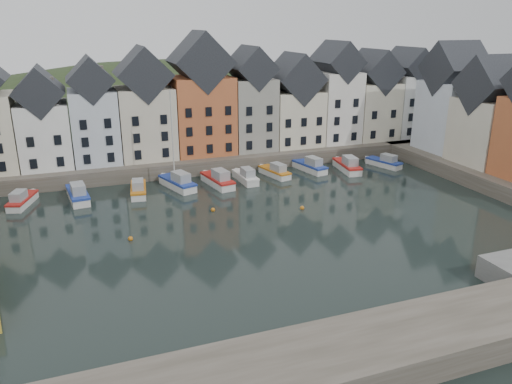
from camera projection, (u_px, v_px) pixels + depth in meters
ground at (270, 232)px, 52.15m from camera, size 260.00×260.00×0.00m
far_quay at (200, 155)px, 78.47m from camera, size 90.00×16.00×2.00m
near_wall at (252, 381)px, 29.02m from camera, size 50.00×6.00×2.00m
hillside at (173, 212)px, 107.68m from camera, size 153.60×70.40×64.00m
far_terrace at (222, 106)px, 75.20m from camera, size 72.37×8.16×17.78m
right_terrace at (493, 114)px, 68.24m from camera, size 8.30×24.25×16.36m
mooring_buoys at (219, 218)px, 55.53m from camera, size 20.50×5.50×0.50m
boat_a at (22, 200)px, 59.46m from camera, size 3.46×6.03×2.21m
boat_b at (78, 195)px, 61.16m from camera, size 2.79×6.91×2.58m
boat_c at (138, 189)px, 63.26m from camera, size 2.65×6.23×2.32m
boat_d at (178, 182)px, 65.61m from camera, size 4.05×7.11×12.98m
boat_e at (218, 180)px, 66.70m from camera, size 3.23×7.02×2.60m
boat_f at (246, 177)px, 68.45m from camera, size 2.10×6.01×2.28m
boat_g at (275, 172)px, 70.81m from camera, size 3.09×6.06×2.23m
boat_h at (310, 166)px, 73.31m from camera, size 3.20×6.64×2.45m
boat_i at (348, 166)px, 73.34m from camera, size 3.01×6.99×2.60m
boat_j at (385, 162)px, 75.58m from camera, size 3.49×6.00×2.20m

